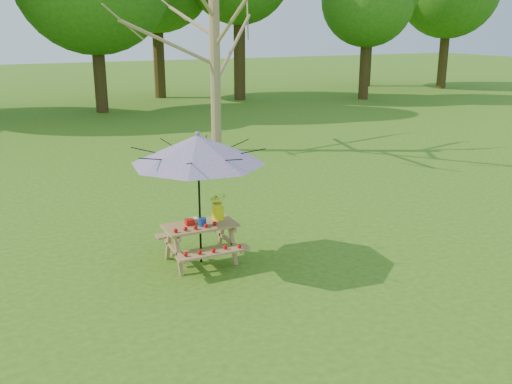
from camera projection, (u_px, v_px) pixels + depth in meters
name	position (u px, v px, depth m)	size (l,w,h in m)	color
picnic_table	(201.00, 244.00, 9.58)	(1.20, 1.32, 0.67)	olive
patio_umbrella	(198.00, 149.00, 9.12)	(2.72, 2.72, 2.25)	black
produce_bins	(196.00, 221.00, 9.47)	(0.31, 0.37, 0.13)	red
tomatoes_row	(195.00, 227.00, 9.26)	(0.77, 0.13, 0.07)	#C80707
flower_bucket	(218.00, 205.00, 9.70)	(0.32, 0.29, 0.47)	#FBFC0D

